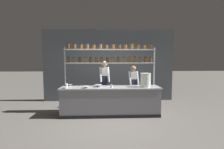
{
  "coord_description": "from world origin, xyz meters",
  "views": [
    {
      "loc": [
        -0.2,
        -5.56,
        1.82
      ],
      "look_at": [
        0.06,
        0.2,
        1.3
      ],
      "focal_mm": 28.0,
      "sensor_mm": 36.0,
      "label": 1
    }
  ],
  "objects_px": {
    "chef_center": "(133,84)",
    "prep_bowl_center_back": "(70,85)",
    "prep_bowl_center_front": "(145,84)",
    "serving_cup_by_board": "(111,86)",
    "prep_bowl_near_right": "(98,86)",
    "spice_shelf_unit": "(110,57)",
    "chef_left": "(104,81)",
    "prep_bowl_near_left": "(86,87)",
    "serving_cup_front": "(66,85)",
    "prep_bowl_far_left": "(65,88)",
    "container_stack": "(146,80)"
  },
  "relations": [
    {
      "from": "prep_bowl_far_left",
      "to": "serving_cup_front",
      "type": "distance_m",
      "value": 0.28
    },
    {
      "from": "chef_center",
      "to": "prep_bowl_near_left",
      "type": "distance_m",
      "value": 1.88
    },
    {
      "from": "prep_bowl_near_right",
      "to": "spice_shelf_unit",
      "type": "bearing_deg",
      "value": 39.48
    },
    {
      "from": "prep_bowl_center_front",
      "to": "serving_cup_front",
      "type": "relative_size",
      "value": 1.86
    },
    {
      "from": "prep_bowl_center_back",
      "to": "serving_cup_front",
      "type": "bearing_deg",
      "value": -108.7
    },
    {
      "from": "chef_left",
      "to": "container_stack",
      "type": "height_order",
      "value": "chef_left"
    },
    {
      "from": "chef_left",
      "to": "serving_cup_by_board",
      "type": "relative_size",
      "value": 18.04
    },
    {
      "from": "prep_bowl_near_left",
      "to": "serving_cup_by_board",
      "type": "relative_size",
      "value": 2.33
    },
    {
      "from": "prep_bowl_center_front",
      "to": "serving_cup_front",
      "type": "xyz_separation_m",
      "value": [
        -2.62,
        -0.21,
        0.03
      ]
    },
    {
      "from": "serving_cup_front",
      "to": "prep_bowl_center_front",
      "type": "bearing_deg",
      "value": 4.6
    },
    {
      "from": "container_stack",
      "to": "serving_cup_front",
      "type": "xyz_separation_m",
      "value": [
        -2.54,
        0.16,
        -0.17
      ]
    },
    {
      "from": "chef_left",
      "to": "container_stack",
      "type": "distance_m",
      "value": 1.61
    },
    {
      "from": "prep_bowl_near_right",
      "to": "serving_cup_by_board",
      "type": "relative_size",
      "value": 2.65
    },
    {
      "from": "chef_left",
      "to": "chef_center",
      "type": "relative_size",
      "value": 1.11
    },
    {
      "from": "chef_left",
      "to": "container_stack",
      "type": "bearing_deg",
      "value": -42.79
    },
    {
      "from": "chef_left",
      "to": "spice_shelf_unit",
      "type": "bearing_deg",
      "value": -75.82
    },
    {
      "from": "chef_center",
      "to": "prep_bowl_near_left",
      "type": "xyz_separation_m",
      "value": [
        -1.62,
        -0.95,
        0.06
      ]
    },
    {
      "from": "chef_left",
      "to": "prep_bowl_center_front",
      "type": "relative_size",
      "value": 8.59
    },
    {
      "from": "container_stack",
      "to": "prep_bowl_near_left",
      "type": "xyz_separation_m",
      "value": [
        -1.87,
        -0.11,
        -0.19
      ]
    },
    {
      "from": "prep_bowl_near_left",
      "to": "serving_cup_by_board",
      "type": "distance_m",
      "value": 0.78
    },
    {
      "from": "prep_bowl_center_front",
      "to": "prep_bowl_center_back",
      "type": "distance_m",
      "value": 2.55
    },
    {
      "from": "serving_cup_front",
      "to": "serving_cup_by_board",
      "type": "distance_m",
      "value": 1.47
    },
    {
      "from": "spice_shelf_unit",
      "to": "prep_bowl_center_back",
      "type": "height_order",
      "value": "spice_shelf_unit"
    },
    {
      "from": "container_stack",
      "to": "serving_cup_front",
      "type": "height_order",
      "value": "container_stack"
    },
    {
      "from": "serving_cup_by_board",
      "to": "prep_bowl_near_right",
      "type": "bearing_deg",
      "value": 153.01
    },
    {
      "from": "prep_bowl_center_back",
      "to": "chef_left",
      "type": "bearing_deg",
      "value": 26.08
    },
    {
      "from": "prep_bowl_far_left",
      "to": "container_stack",
      "type": "bearing_deg",
      "value": 2.78
    },
    {
      "from": "prep_bowl_center_front",
      "to": "prep_bowl_center_back",
      "type": "xyz_separation_m",
      "value": [
        -2.55,
        -0.01,
        -0.0
      ]
    },
    {
      "from": "prep_bowl_near_left",
      "to": "prep_bowl_near_right",
      "type": "bearing_deg",
      "value": 31.39
    },
    {
      "from": "serving_cup_by_board",
      "to": "prep_bowl_far_left",
      "type": "bearing_deg",
      "value": -179.36
    },
    {
      "from": "chef_left",
      "to": "serving_cup_front",
      "type": "xyz_separation_m",
      "value": [
        -1.22,
        -0.76,
        -0.04
      ]
    },
    {
      "from": "spice_shelf_unit",
      "to": "serving_cup_front",
      "type": "xyz_separation_m",
      "value": [
        -1.42,
        -0.28,
        -0.9
      ]
    },
    {
      "from": "spice_shelf_unit",
      "to": "prep_bowl_near_right",
      "type": "xyz_separation_m",
      "value": [
        -0.4,
        -0.33,
        -0.92
      ]
    },
    {
      "from": "prep_bowl_center_front",
      "to": "prep_bowl_center_back",
      "type": "height_order",
      "value": "prep_bowl_center_front"
    },
    {
      "from": "prep_bowl_center_back",
      "to": "prep_bowl_near_right",
      "type": "distance_m",
      "value": 0.99
    },
    {
      "from": "spice_shelf_unit",
      "to": "prep_bowl_center_front",
      "type": "bearing_deg",
      "value": -3.23
    },
    {
      "from": "chef_left",
      "to": "prep_bowl_near_left",
      "type": "xyz_separation_m",
      "value": [
        -0.56,
        -1.03,
        -0.06
      ]
    },
    {
      "from": "container_stack",
      "to": "prep_bowl_center_back",
      "type": "height_order",
      "value": "container_stack"
    },
    {
      "from": "prep_bowl_near_left",
      "to": "prep_bowl_center_back",
      "type": "relative_size",
      "value": 1.18
    },
    {
      "from": "prep_bowl_near_right",
      "to": "prep_bowl_far_left",
      "type": "bearing_deg",
      "value": -167.18
    },
    {
      "from": "prep_bowl_center_front",
      "to": "prep_bowl_far_left",
      "type": "distance_m",
      "value": 2.65
    },
    {
      "from": "chef_center",
      "to": "prep_bowl_center_back",
      "type": "bearing_deg",
      "value": -176.46
    },
    {
      "from": "prep_bowl_center_front",
      "to": "prep_bowl_near_left",
      "type": "bearing_deg",
      "value": -166.2
    },
    {
      "from": "prep_bowl_center_front",
      "to": "chef_left",
      "type": "bearing_deg",
      "value": 158.32
    },
    {
      "from": "chef_left",
      "to": "prep_bowl_far_left",
      "type": "relative_size",
      "value": 10.7
    },
    {
      "from": "chef_left",
      "to": "prep_bowl_far_left",
      "type": "bearing_deg",
      "value": -147.06
    },
    {
      "from": "prep_bowl_center_back",
      "to": "serving_cup_by_board",
      "type": "bearing_deg",
      "value": -18.41
    },
    {
      "from": "prep_bowl_center_front",
      "to": "serving_cup_by_board",
      "type": "xyz_separation_m",
      "value": [
        -1.17,
        -0.47,
        0.02
      ]
    },
    {
      "from": "spice_shelf_unit",
      "to": "chef_left",
      "type": "bearing_deg",
      "value": 111.94
    },
    {
      "from": "container_stack",
      "to": "prep_bowl_near_left",
      "type": "bearing_deg",
      "value": -176.52
    }
  ]
}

